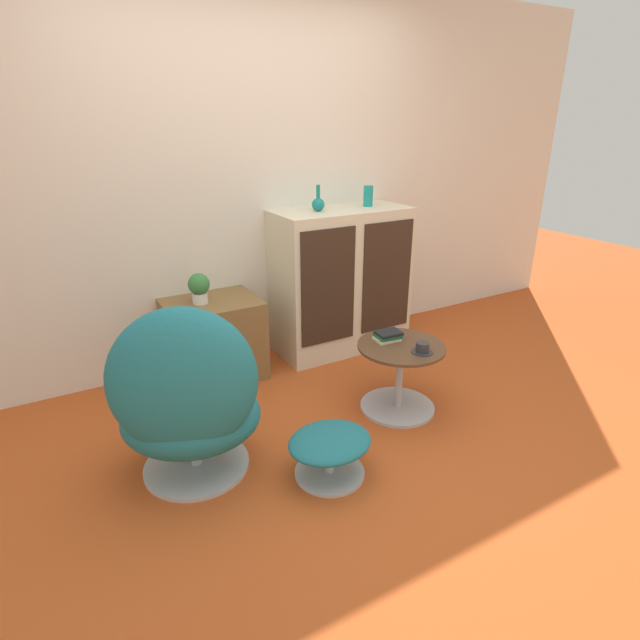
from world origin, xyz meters
TOP-DOWN VIEW (x-y plane):
  - ground_plane at (0.00, 0.00)m, footprint 12.00×12.00m
  - wall_back at (0.00, 1.53)m, footprint 6.40×0.06m
  - sideboard at (0.63, 1.25)m, footprint 1.02×0.49m
  - tv_console at (-0.40, 1.26)m, footprint 0.62×0.49m
  - egg_chair at (-0.85, 0.28)m, footprint 0.88×0.85m
  - ottoman at (-0.25, -0.06)m, footprint 0.43×0.37m
  - coffee_table at (0.44, 0.27)m, footprint 0.53×0.53m
  - vase_leftmost at (0.43, 1.26)m, footprint 0.09×0.09m
  - vase_inner_left at (0.86, 1.26)m, footprint 0.07×0.07m
  - potted_plant at (-0.47, 1.26)m, footprint 0.14×0.14m
  - teacup at (0.49, 0.13)m, footprint 0.12×0.12m
  - book_stack at (0.42, 0.37)m, footprint 0.17×0.13m

SIDE VIEW (x-z plane):
  - ground_plane at x=0.00m, z-range 0.00..0.00m
  - ottoman at x=-0.25m, z-range 0.05..0.29m
  - coffee_table at x=0.44m, z-range 0.02..0.45m
  - tv_console at x=-0.40m, z-range 0.00..0.56m
  - egg_chair at x=-0.85m, z-range -0.04..0.91m
  - teacup at x=0.49m, z-range 0.43..0.49m
  - book_stack at x=0.42m, z-range 0.44..0.49m
  - sideboard at x=0.63m, z-range 0.00..1.09m
  - potted_plant at x=-0.47m, z-range 0.57..0.78m
  - vase_leftmost at x=0.43m, z-range 1.05..1.23m
  - vase_inner_left at x=0.86m, z-range 1.09..1.24m
  - wall_back at x=0.00m, z-range 0.00..2.60m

